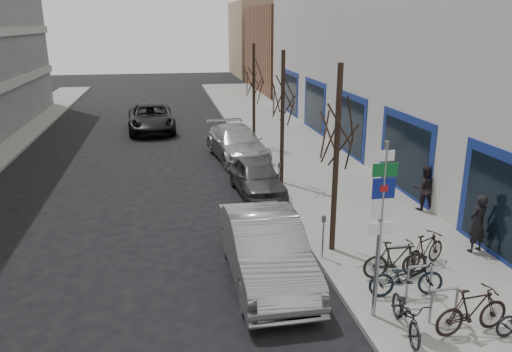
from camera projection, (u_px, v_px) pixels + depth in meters
name	position (u px, v px, depth m)	size (l,w,h in m)	color
ground	(269.00, 332.00, 10.93)	(120.00, 120.00, 0.00)	black
sidewalk_east	(325.00, 181.00, 21.08)	(5.00, 70.00, 0.15)	slate
brick_building_far	(315.00, 49.00, 49.59)	(12.00, 14.00, 8.00)	brown
tan_building_far	(285.00, 39.00, 63.63)	(13.00, 12.00, 9.00)	#937A5B
highway_sign_pole	(381.00, 221.00, 10.61)	(0.55, 0.10, 4.20)	gray
bike_rack	(419.00, 277.00, 11.95)	(0.66, 2.26, 0.83)	gray
tree_near	(338.00, 115.00, 13.46)	(1.80, 1.80, 5.50)	black
tree_mid	(283.00, 86.00, 19.57)	(1.80, 1.80, 5.50)	black
tree_far	(254.00, 71.00, 25.68)	(1.80, 1.80, 5.50)	black
meter_front	(323.00, 233.00, 13.85)	(0.10, 0.08, 1.27)	gray
meter_mid	(279.00, 176.00, 19.02)	(0.10, 0.08, 1.27)	gray
meter_back	(254.00, 143.00, 24.19)	(0.10, 0.08, 1.27)	gray
bike_near_left	(407.00, 311.00, 10.53)	(0.52, 1.72, 1.05)	black
bike_near_right	(472.00, 310.00, 10.51)	(0.53, 1.79, 1.09)	black
bike_mid_curb	(407.00, 274.00, 11.96)	(0.56, 1.85, 1.13)	black
bike_mid_inner	(395.00, 259.00, 12.82)	(0.52, 1.74, 1.06)	black
bike_far_inner	(425.00, 250.00, 13.42)	(0.49, 1.63, 0.99)	black
parked_car_front	(265.00, 249.00, 12.97)	(1.82, 5.23, 1.72)	#95969A
parked_car_mid	(257.00, 177.00, 19.55)	(1.68, 4.17, 1.42)	#444448
parked_car_back	(237.00, 143.00, 24.62)	(2.25, 5.53, 1.60)	#999A9E
lane_car	(151.00, 118.00, 31.05)	(2.73, 5.91, 1.64)	black
pedestrian_near	(478.00, 223.00, 14.23)	(0.63, 0.41, 1.72)	black
pedestrian_far	(424.00, 188.00, 17.49)	(0.60, 0.41, 1.63)	black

